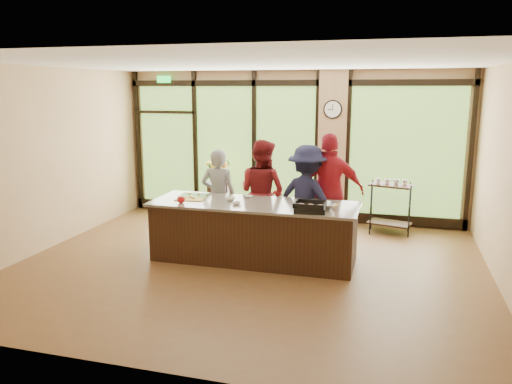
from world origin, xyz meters
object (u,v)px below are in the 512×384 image
Objects in this scene: cook_right at (307,199)px; flower_stand at (219,201)px; cook_left at (219,197)px; bar_cart at (390,201)px; island_base at (254,233)px; roasting_pan at (310,209)px.

cook_right is 2.55m from flower_stand.
cook_left is 1.61× the size of bar_cart.
flower_stand is (-0.52, 1.43, -0.42)m from cook_left.
bar_cart reaches higher than island_base.
roasting_pan is 3.39m from flower_stand.
cook_right reaches higher than bar_cart.
bar_cart is at bearing -112.84° from cook_right.
flower_stand is at bearing -165.51° from bar_cart.
cook_right is 1.95m from bar_cart.
roasting_pan is at bearing -60.28° from flower_stand.
flower_stand is (-1.35, 2.11, -0.03)m from island_base.
cook_right is (1.53, 0.00, 0.06)m from cook_left.
roasting_pan is at bearing 143.86° from cook_left.
cook_left is 1.53m from cook_right.
bar_cart is (2.02, 2.10, 0.17)m from island_base.
cook_right is at bearing 44.14° from island_base.
flower_stand is 0.80× the size of bar_cart.
bar_cart is (3.37, -0.01, 0.20)m from flower_stand.
island_base is at bearing 64.14° from cook_right.
cook_right is 1.05m from roasting_pan.
roasting_pan reaches higher than island_base.
cook_right reaches higher than island_base.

